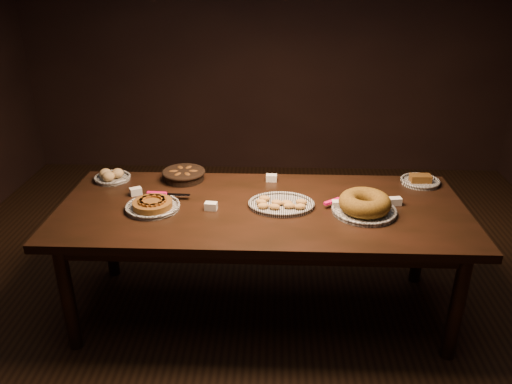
{
  "coord_description": "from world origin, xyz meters",
  "views": [
    {
      "loc": [
        0.07,
        -2.64,
        2.05
      ],
      "look_at": [
        -0.04,
        0.05,
        0.82
      ],
      "focal_mm": 35.0,
      "sensor_mm": 36.0,
      "label": 1
    }
  ],
  "objects_px": {
    "buffet_table": "(262,217)",
    "apple_tart_plate": "(153,205)",
    "madeleine_platter": "(281,204)",
    "bundt_cake_plate": "(364,205)"
  },
  "relations": [
    {
      "from": "bundt_cake_plate",
      "to": "apple_tart_plate",
      "type": "bearing_deg",
      "value": 156.74
    },
    {
      "from": "buffet_table",
      "to": "madeleine_platter",
      "type": "height_order",
      "value": "madeleine_platter"
    },
    {
      "from": "buffet_table",
      "to": "apple_tart_plate",
      "type": "relative_size",
      "value": 6.72
    },
    {
      "from": "buffet_table",
      "to": "apple_tart_plate",
      "type": "height_order",
      "value": "apple_tart_plate"
    },
    {
      "from": "apple_tart_plate",
      "to": "buffet_table",
      "type": "bearing_deg",
      "value": 22.28
    },
    {
      "from": "madeleine_platter",
      "to": "bundt_cake_plate",
      "type": "distance_m",
      "value": 0.48
    },
    {
      "from": "bundt_cake_plate",
      "to": "buffet_table",
      "type": "bearing_deg",
      "value": 151.32
    },
    {
      "from": "buffet_table",
      "to": "bundt_cake_plate",
      "type": "distance_m",
      "value": 0.6
    },
    {
      "from": "apple_tart_plate",
      "to": "madeleine_platter",
      "type": "height_order",
      "value": "apple_tart_plate"
    },
    {
      "from": "buffet_table",
      "to": "madeleine_platter",
      "type": "bearing_deg",
      "value": 1.17
    }
  ]
}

